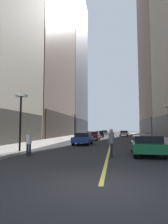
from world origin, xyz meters
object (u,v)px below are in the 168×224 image
at_px(pedestrian_in_grey_suit, 111,141).
at_px(street_lamp_left_near, 21,109).
at_px(car_silver, 124,133).
at_px(pedestrian_in_white_shirt, 29,142).
at_px(car_blue, 83,138).
at_px(car_black, 100,134).
at_px(car_grey, 104,132).
at_px(car_green, 147,145).
at_px(street_lamp_left_far, 75,120).
at_px(car_maroon, 93,135).

relative_size(pedestrian_in_grey_suit, street_lamp_left_near, 0.40).
xyz_separation_m(car_silver, pedestrian_in_white_shirt, (-7.80, -35.81, 0.21)).
distance_m(car_blue, car_black, 19.89).
bearing_deg(car_grey, pedestrian_in_white_shirt, -93.29).
relative_size(car_green, car_grey, 0.91).
height_order(car_green, street_lamp_left_far, street_lamp_left_far).
height_order(pedestrian_in_white_shirt, pedestrian_in_grey_suit, pedestrian_in_grey_suit).
height_order(car_maroon, car_silver, same).
bearing_deg(car_grey, street_lamp_left_near, -95.08).
bearing_deg(car_silver, street_lamp_left_far, -121.52).
bearing_deg(car_maroon, car_black, 88.79).
bearing_deg(street_lamp_left_far, street_lamp_left_near, -90.00).
height_order(car_grey, street_lamp_left_near, street_lamp_left_near).
xyz_separation_m(car_grey, pedestrian_in_grey_suit, (2.72, -45.28, 0.31)).
relative_size(car_blue, car_silver, 0.95).
bearing_deg(pedestrian_in_white_shirt, car_black, 85.24).
bearing_deg(car_maroon, street_lamp_left_near, -101.52).
relative_size(car_maroon, pedestrian_in_white_shirt, 2.93).
height_order(car_green, street_lamp_left_near, street_lamp_left_near).
height_order(car_black, car_silver, same).
xyz_separation_m(car_green, car_black, (-5.20, 27.80, -0.00)).
bearing_deg(car_black, pedestrian_in_white_shirt, -94.76).
bearing_deg(car_green, street_lamp_left_near, -179.17).
relative_size(car_green, street_lamp_left_near, 0.96).
xyz_separation_m(car_maroon, street_lamp_left_near, (-3.52, -17.28, 2.54)).
bearing_deg(street_lamp_left_far, car_blue, -73.90).
height_order(car_blue, pedestrian_in_grey_suit, pedestrian_in_grey_suit).
xyz_separation_m(car_green, car_maroon, (-5.42, 17.15, 0.00)).
distance_m(car_black, street_lamp_left_near, 28.29).
bearing_deg(pedestrian_in_grey_suit, car_black, 95.69).
relative_size(car_blue, pedestrian_in_grey_suit, 2.32).
bearing_deg(car_black, pedestrian_in_grey_suit, -84.31).
bearing_deg(pedestrian_in_grey_suit, car_maroon, 99.62).
distance_m(car_maroon, street_lamp_left_far, 4.94).
xyz_separation_m(car_maroon, car_grey, (0.40, 26.86, -0.00)).
xyz_separation_m(car_green, car_grey, (-5.02, 44.01, 0.00)).
distance_m(car_silver, pedestrian_in_white_shirt, 36.65).
bearing_deg(car_grey, car_blue, -90.91).
distance_m(car_grey, street_lamp_left_far, 24.93).
height_order(car_maroon, car_black, same).
xyz_separation_m(car_blue, car_black, (0.40, 19.89, 0.00)).
height_order(car_grey, pedestrian_in_grey_suit, pedestrian_in_grey_suit).
distance_m(car_grey, street_lamp_left_near, 44.39).
bearing_deg(pedestrian_in_white_shirt, car_green, 10.64).
bearing_deg(car_silver, pedestrian_in_grey_suit, -93.95).
height_order(car_blue, street_lamp_left_far, street_lamp_left_far).
bearing_deg(pedestrian_in_white_shirt, car_blue, 77.69).
distance_m(car_blue, car_maroon, 9.24).
bearing_deg(car_maroon, car_green, -72.45).
height_order(street_lamp_left_near, street_lamp_left_far, same).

